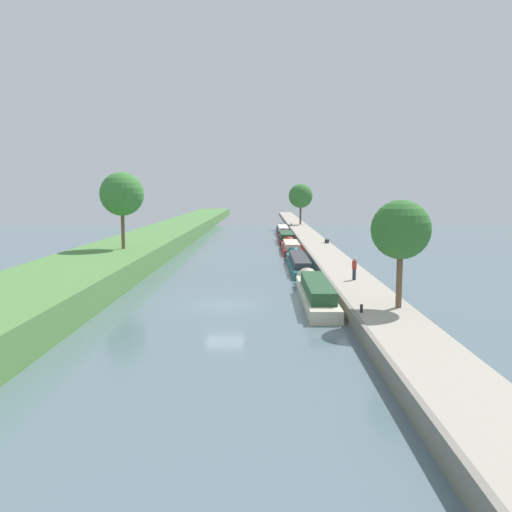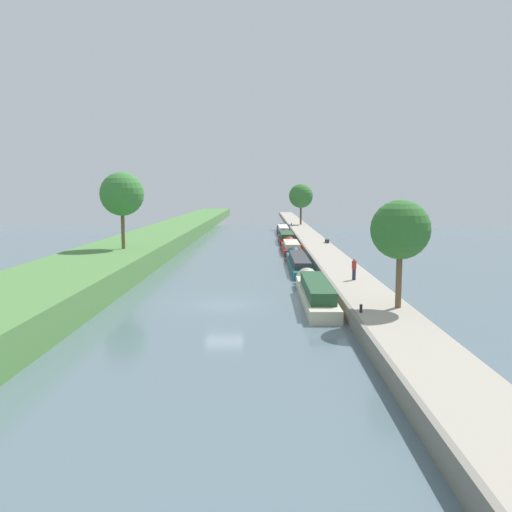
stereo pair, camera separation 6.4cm
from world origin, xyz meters
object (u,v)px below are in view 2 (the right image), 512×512
Objects in this scene: narrowboat_navy at (283,230)px; mooring_bollard_far at (292,224)px; narrowboat_cream at (315,291)px; narrowboat_teal at (298,262)px; narrowboat_red at (291,247)px; park_bench at (327,240)px; narrowboat_maroon at (286,238)px; person_walking at (354,268)px; mooring_bollard_near at (361,308)px.

mooring_bollard_far is (1.92, 7.85, 0.56)m from narrowboat_navy.
narrowboat_cream is 0.87× the size of narrowboat_teal.
narrowboat_red is at bearing 90.23° from narrowboat_cream.
narrowboat_cream is 1.17× the size of narrowboat_red.
narrowboat_navy is 26.50m from park_bench.
mooring_bollard_far is (1.89, 49.66, 0.61)m from narrowboat_teal.
narrowboat_cream is 43.16m from narrowboat_maroon.
narrowboat_maroon is at bearing 94.87° from person_walking.
park_bench is at bearing 18.20° from narrowboat_red.
narrowboat_teal is 49.70m from mooring_bollard_far.
narrowboat_maroon reaches higher than park_bench.
park_bench is (4.71, 1.55, 0.73)m from narrowboat_red.
person_walking reaches higher than narrowboat_navy.
narrowboat_cream is 0.84× the size of narrowboat_navy.
narrowboat_cream is 58.12m from narrowboat_navy.
narrowboat_maroon is (-0.06, 12.66, 0.05)m from narrowboat_red.
narrowboat_navy is (-0.12, 58.12, -0.07)m from narrowboat_cream.
narrowboat_maroon is at bearing 90.24° from narrowboat_cream.
narrowboat_red is 5.01m from park_bench.
person_walking is at bearing 45.29° from narrowboat_cream.
person_walking reaches higher than narrowboat_red.
narrowboat_teal is 1.20× the size of narrowboat_maroon.
narrowboat_maroon is at bearing -94.96° from mooring_bollard_far.
narrowboat_cream is 8.41× the size of person_walking.
narrowboat_maroon is at bearing 90.28° from narrowboat_red.
park_bench is (4.71, -26.07, 0.68)m from narrowboat_navy.
narrowboat_navy is 36.88× the size of mooring_bollard_far.
narrowboat_cream is 31.03× the size of mooring_bollard_far.
narrowboat_cream is 16.31m from narrowboat_teal.
narrowboat_maroon is 40.08m from person_walking.
narrowboat_teal is at bearing -106.55° from park_bench.
narrowboat_teal is 35.74× the size of mooring_bollard_far.
mooring_bollard_far is (1.80, 65.97, 0.49)m from narrowboat_cream.
narrowboat_navy is at bearing 90.04° from narrowboat_teal.
narrowboat_red is at bearing -161.80° from park_bench.
person_walking is 3.69× the size of mooring_bollard_far.
park_bench is at bearing 73.45° from narrowboat_teal.
narrowboat_red is 26.63× the size of mooring_bollard_near.
mooring_bollard_far is at bearing 76.29° from narrowboat_navy.
mooring_bollard_far is at bearing 87.83° from narrowboat_teal.
narrowboat_maroon is 8.95× the size of park_bench.
narrowboat_teal is at bearing 90.31° from narrowboat_cream.
narrowboat_cream is 32.38m from park_bench.
narrowboat_maroon is (-0.09, 26.85, 0.06)m from narrowboat_teal.
narrowboat_maroon reaches higher than narrowboat_navy.
narrowboat_maroon is at bearing 113.23° from park_bench.
mooring_bollard_far is (1.92, 35.47, 0.60)m from narrowboat_red.
narrowboat_cream is at bearing 103.31° from mooring_bollard_near.
mooring_bollard_far is at bearing 85.04° from narrowboat_maroon.
narrowboat_navy is 36.88× the size of mooring_bollard_near.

